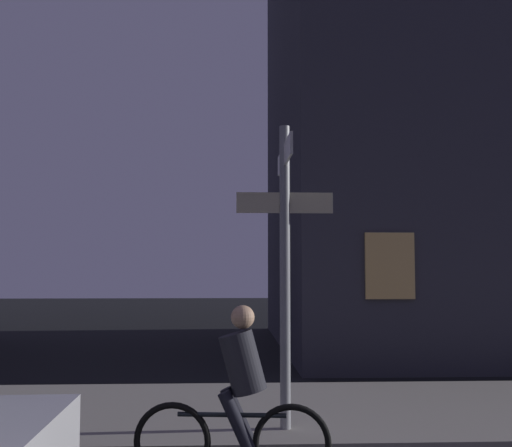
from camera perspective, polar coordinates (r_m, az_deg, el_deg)
sidewalk_kerb at (r=8.49m, az=-0.50°, el=-16.93°), size 40.00×3.47×0.14m
signpost at (r=7.20m, az=2.66°, el=-2.14°), size 1.12×1.58×3.47m
cyclist at (r=5.94m, az=-1.72°, el=-15.82°), size 1.82×0.37×1.61m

